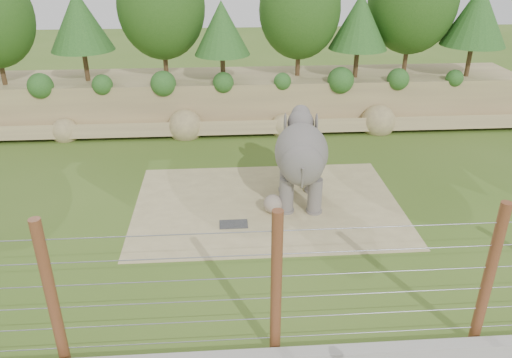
{
  "coord_description": "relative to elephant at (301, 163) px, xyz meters",
  "views": [
    {
      "loc": [
        -1.11,
        -13.58,
        9.16
      ],
      "look_at": [
        0.0,
        2.0,
        1.6
      ],
      "focal_mm": 35.0,
      "sensor_mm": 36.0,
      "label": 1
    }
  ],
  "objects": [
    {
      "name": "back_embankment",
      "position": [
        -1.17,
        9.45,
        2.37
      ],
      "size": [
        30.0,
        5.52,
        8.77
      ],
      "color": "#8F7957",
      "rests_on": "ground"
    },
    {
      "name": "elephant",
      "position": [
        0.0,
        0.0,
        0.0
      ],
      "size": [
        2.16,
        4.13,
        3.2
      ],
      "primitive_type": null,
      "rotation": [
        0.0,
        0.0,
        -0.12
      ],
      "color": "#5A5550",
      "rests_on": "ground"
    },
    {
      "name": "barrier_fence",
      "position": [
        -1.76,
        -7.72,
        0.4
      ],
      "size": [
        20.26,
        0.26,
        4.0
      ],
      "color": "brown",
      "rests_on": "ground"
    },
    {
      "name": "ground",
      "position": [
        -1.76,
        -3.22,
        -1.6
      ],
      "size": [
        90.0,
        90.0,
        0.0
      ],
      "primitive_type": "plane",
      "color": "#41631D",
      "rests_on": "ground"
    },
    {
      "name": "drain_grate",
      "position": [
        -2.59,
        -1.61,
        -1.56
      ],
      "size": [
        1.0,
        0.6,
        0.03
      ],
      "primitive_type": "cube",
      "color": "#262628",
      "rests_on": "dirt_patch"
    },
    {
      "name": "stone_ball",
      "position": [
        -1.11,
        -0.82,
        -1.23
      ],
      "size": [
        0.7,
        0.7,
        0.7
      ],
      "primitive_type": "sphere",
      "color": "gray",
      "rests_on": "dirt_patch"
    },
    {
      "name": "dirt_patch",
      "position": [
        -1.26,
        -0.22,
        -1.59
      ],
      "size": [
        10.0,
        7.0,
        0.02
      ],
      "primitive_type": "cube",
      "color": "tan",
      "rests_on": "ground"
    }
  ]
}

